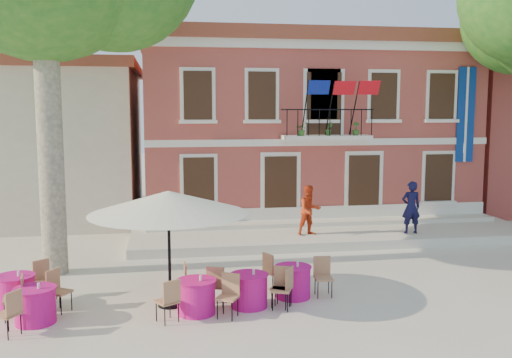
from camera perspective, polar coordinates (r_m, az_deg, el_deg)
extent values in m
plane|color=beige|center=(15.57, 5.43, -9.91)|extent=(90.00, 90.00, 0.00)
cube|color=#AB3D40|center=(25.11, 4.24, 4.68)|extent=(13.00, 8.00, 7.00)
cube|color=brown|center=(25.23, 4.32, 13.22)|extent=(13.50, 8.50, 0.50)
cube|color=silver|center=(21.39, 6.82, 13.22)|extent=(13.30, 0.35, 0.35)
cube|color=silver|center=(20.81, 7.06, 4.15)|extent=(3.20, 0.90, 0.15)
cube|color=black|center=(20.40, 7.42, 6.90)|extent=(3.20, 0.04, 0.04)
cube|color=navy|center=(23.31, 20.24, 6.05)|extent=(0.70, 0.05, 3.60)
cube|color=navy|center=(19.83, 5.22, 9.10)|extent=(0.76, 0.27, 0.47)
cube|color=red|center=(20.07, 7.74, 9.04)|extent=(0.76, 0.29, 0.47)
cube|color=red|center=(20.35, 10.20, 8.96)|extent=(0.76, 0.27, 0.47)
imported|color=#26591E|center=(20.25, 4.58, 5.00)|extent=(0.43, 0.37, 0.48)
imported|color=#26591E|center=(20.50, 7.31, 4.99)|extent=(0.26, 0.21, 0.48)
imported|color=#26591E|center=(20.81, 9.96, 4.97)|extent=(0.27, 0.27, 0.48)
cube|color=beige|center=(26.10, -21.77, 3.19)|extent=(9.00, 9.00, 6.00)
cube|color=brown|center=(26.11, -22.09, 10.21)|extent=(9.40, 9.40, 0.40)
cube|color=silver|center=(20.16, 7.83, -5.57)|extent=(14.00, 3.40, 0.30)
cylinder|color=#A59E84|center=(16.38, -19.90, 3.82)|extent=(0.68, 0.68, 7.46)
cylinder|color=black|center=(13.66, -8.56, -12.24)|extent=(0.57, 0.57, 0.08)
cylinder|color=black|center=(13.32, -8.66, -7.57)|extent=(0.07, 0.07, 2.38)
cone|color=silver|center=(13.07, -8.76, -2.31)|extent=(3.62, 3.62, 0.52)
imported|color=black|center=(20.11, 15.24, -2.75)|extent=(0.67, 0.46, 1.79)
imported|color=red|center=(19.24, 5.38, -3.13)|extent=(0.94, 0.80, 1.68)
cylinder|color=#C01283|center=(13.24, -21.21, -11.75)|extent=(0.84, 0.84, 0.75)
cylinder|color=#C01283|center=(13.12, -21.28, -10.16)|extent=(0.90, 0.90, 0.02)
cube|color=tan|center=(12.71, -23.62, -12.18)|extent=(0.58, 0.58, 0.95)
cube|color=tan|center=(13.73, -19.02, -10.55)|extent=(0.58, 0.58, 0.95)
cylinder|color=#C01283|center=(13.34, -0.70, -11.12)|extent=(0.84, 0.84, 0.75)
cylinder|color=#C01283|center=(13.22, -0.71, -9.54)|extent=(0.90, 0.90, 0.02)
cube|color=tan|center=(13.48, -3.88, -10.50)|extent=(0.54, 0.54, 0.95)
cube|color=tan|center=(13.17, 2.54, -10.90)|extent=(0.54, 0.54, 0.95)
cylinder|color=#C01283|center=(14.32, -22.92, -10.40)|extent=(0.84, 0.84, 0.75)
cylinder|color=#C01283|center=(14.22, -23.00, -8.92)|extent=(0.90, 0.90, 0.02)
cube|color=tan|center=(14.63, -20.29, -9.51)|extent=(0.59, 0.59, 0.95)
cube|color=tan|center=(13.58, -23.10, -10.92)|extent=(0.49, 0.49, 0.95)
cylinder|color=#C01283|center=(12.98, -5.99, -11.68)|extent=(0.84, 0.84, 0.75)
cylinder|color=#C01283|center=(12.86, -6.01, -10.05)|extent=(0.90, 0.90, 0.02)
cube|color=tan|center=(12.56, -8.87, -11.89)|extent=(0.58, 0.58, 0.95)
cube|color=tan|center=(12.66, -2.86, -11.66)|extent=(0.57, 0.57, 0.95)
cube|color=tan|center=(13.66, -6.26, -10.28)|extent=(0.43, 0.43, 0.95)
cylinder|color=#C01283|center=(13.99, 3.71, -10.26)|extent=(0.84, 0.84, 0.75)
cylinder|color=#C01283|center=(13.88, 3.73, -8.74)|extent=(0.90, 0.90, 0.02)
cube|color=tan|center=(14.52, 1.81, -9.18)|extent=(0.56, 0.56, 0.95)
cube|color=tan|center=(13.29, 2.57, -10.74)|extent=(0.58, 0.58, 0.95)
cube|color=tan|center=(14.10, 6.77, -9.73)|extent=(0.44, 0.44, 0.95)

